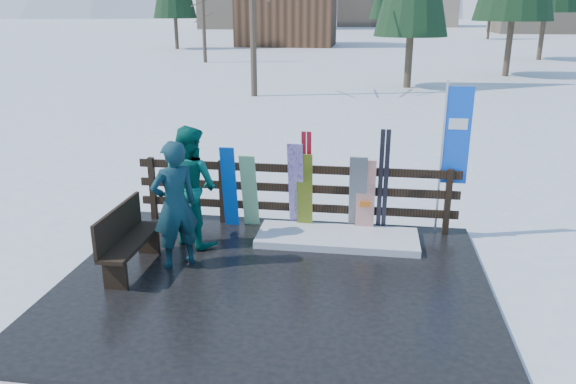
% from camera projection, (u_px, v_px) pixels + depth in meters
% --- Properties ---
extents(ground, '(700.00, 700.00, 0.00)m').
position_uv_depth(ground, '(274.00, 287.00, 7.93)').
color(ground, white).
rests_on(ground, ground).
extents(deck, '(6.00, 5.00, 0.08)m').
position_uv_depth(deck, '(274.00, 285.00, 7.92)').
color(deck, black).
rests_on(deck, ground).
extents(fence, '(5.60, 0.10, 1.15)m').
position_uv_depth(fence, '(295.00, 190.00, 9.77)').
color(fence, black).
rests_on(fence, deck).
extents(snow_patch, '(2.64, 1.00, 0.12)m').
position_uv_depth(snow_patch, '(337.00, 238.00, 9.28)').
color(snow_patch, white).
rests_on(snow_patch, deck).
extents(bench, '(0.41, 1.50, 0.97)m').
position_uv_depth(bench, '(127.00, 237.00, 8.14)').
color(bench, black).
rests_on(bench, deck).
extents(snowboard_0, '(0.25, 0.25, 1.47)m').
position_uv_depth(snowboard_0, '(229.00, 187.00, 9.70)').
color(snowboard_0, blue).
rests_on(snowboard_0, deck).
extents(snowboard_1, '(0.27, 0.38, 1.35)m').
position_uv_depth(snowboard_1, '(249.00, 191.00, 9.67)').
color(snowboard_1, white).
rests_on(snowboard_1, deck).
extents(snowboard_2, '(0.27, 0.20, 1.39)m').
position_uv_depth(snowboard_2, '(305.00, 193.00, 9.53)').
color(snowboard_2, '#BCD01D').
rests_on(snowboard_2, deck).
extents(snowboard_3, '(0.26, 0.41, 1.59)m').
position_uv_depth(snowboard_3, '(296.00, 187.00, 9.52)').
color(snowboard_3, white).
rests_on(snowboard_3, deck).
extents(snowboard_4, '(0.29, 0.39, 1.40)m').
position_uv_depth(snowboard_4, '(358.00, 195.00, 9.40)').
color(snowboard_4, black).
rests_on(snowboard_4, deck).
extents(snowboard_5, '(0.31, 0.19, 1.33)m').
position_uv_depth(snowboard_5, '(365.00, 197.00, 9.39)').
color(snowboard_5, silver).
rests_on(snowboard_5, deck).
extents(ski_pair_a, '(0.17, 0.19, 1.76)m').
position_uv_depth(ski_pair_a, '(306.00, 181.00, 9.53)').
color(ski_pair_a, maroon).
rests_on(ski_pair_a, deck).
extents(ski_pair_b, '(0.17, 0.21, 1.84)m').
position_uv_depth(ski_pair_b, '(383.00, 182.00, 9.34)').
color(ski_pair_b, black).
rests_on(ski_pair_b, deck).
extents(rental_flag, '(0.45, 0.04, 2.60)m').
position_uv_depth(rental_flag, '(453.00, 142.00, 9.16)').
color(rental_flag, silver).
rests_on(rental_flag, deck).
extents(person_front, '(0.82, 0.81, 1.91)m').
position_uv_depth(person_front, '(175.00, 205.00, 8.16)').
color(person_front, '#144742').
rests_on(person_front, deck).
extents(person_back, '(1.19, 1.11, 1.95)m').
position_uv_depth(person_back, '(191.00, 186.00, 8.97)').
color(person_back, '#086151').
rests_on(person_back, deck).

